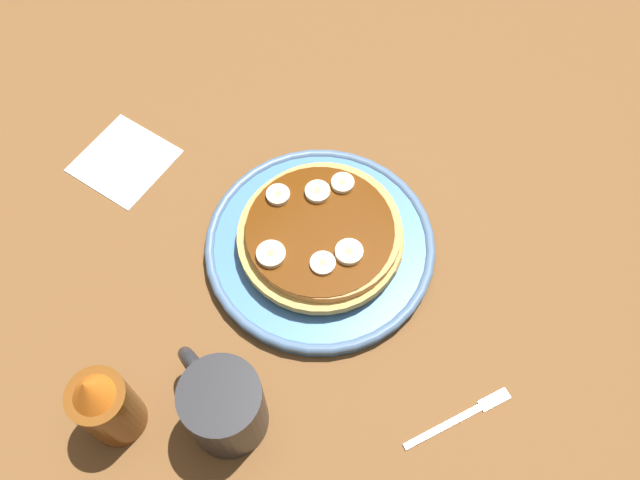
% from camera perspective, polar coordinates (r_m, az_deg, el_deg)
% --- Properties ---
extents(ground_plane, '(1.40, 1.40, 0.03)m').
position_cam_1_polar(ground_plane, '(0.84, -0.00, -1.32)').
color(ground_plane, brown).
extents(plate, '(0.28, 0.28, 0.02)m').
position_cam_1_polar(plate, '(0.81, -0.00, -0.48)').
color(plate, '#3F72B2').
rests_on(plate, ground_plane).
extents(pancake_stack, '(0.19, 0.20, 0.04)m').
position_cam_1_polar(pancake_stack, '(0.79, 0.30, 0.37)').
color(pancake_stack, olive).
rests_on(pancake_stack, plate).
extents(banana_slice_0, '(0.03, 0.03, 0.01)m').
position_cam_1_polar(banana_slice_0, '(0.76, -4.14, -1.23)').
color(banana_slice_0, '#F6EBBA').
rests_on(banana_slice_0, pancake_stack).
extents(banana_slice_1, '(0.03, 0.03, 0.01)m').
position_cam_1_polar(banana_slice_1, '(0.80, -0.21, 4.06)').
color(banana_slice_1, '#EEE8BC').
rests_on(banana_slice_1, pancake_stack).
extents(banana_slice_2, '(0.03, 0.03, 0.01)m').
position_cam_1_polar(banana_slice_2, '(0.76, 2.46, -1.04)').
color(banana_slice_2, '#F7F4C4').
rests_on(banana_slice_2, pancake_stack).
extents(banana_slice_3, '(0.03, 0.03, 0.01)m').
position_cam_1_polar(banana_slice_3, '(0.81, 1.92, 4.78)').
color(banana_slice_3, beige).
rests_on(banana_slice_3, pancake_stack).
extents(banana_slice_4, '(0.03, 0.03, 0.01)m').
position_cam_1_polar(banana_slice_4, '(0.80, -3.55, 3.78)').
color(banana_slice_4, '#EFE2C2').
rests_on(banana_slice_4, pancake_stack).
extents(banana_slice_5, '(0.03, 0.03, 0.01)m').
position_cam_1_polar(banana_slice_5, '(0.75, 0.23, -1.98)').
color(banana_slice_5, '#FCE1C4').
rests_on(banana_slice_5, pancake_stack).
extents(coffee_mug, '(0.12, 0.08, 0.10)m').
position_cam_1_polar(coffee_mug, '(0.71, -8.21, -13.53)').
color(coffee_mug, '#262628').
rests_on(coffee_mug, ground_plane).
extents(napkin, '(0.14, 0.14, 0.00)m').
position_cam_1_polar(napkin, '(0.93, -16.14, 6.45)').
color(napkin, white).
rests_on(napkin, ground_plane).
extents(fork, '(0.04, 0.13, 0.01)m').
position_cam_1_polar(fork, '(0.76, 12.01, -14.26)').
color(fork, silver).
rests_on(fork, ground_plane).
extents(syrup_bottle, '(0.06, 0.06, 0.13)m').
position_cam_1_polar(syrup_bottle, '(0.73, -17.62, -13.13)').
color(syrup_bottle, brown).
rests_on(syrup_bottle, ground_plane).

